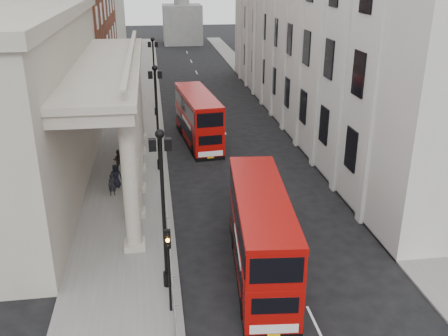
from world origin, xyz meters
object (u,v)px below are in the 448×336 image
Objects in this scene: traffic_light at (168,256)px; pedestrian_b at (118,160)px; lamp_post_mid at (157,111)px; pedestrian_a at (112,185)px; bus_far at (198,117)px; lamp_post_south at (163,201)px; lamp_post_north at (154,71)px; pedestrian_c at (116,176)px; bus_near at (261,233)px.

traffic_light is 2.44× the size of pedestrian_b.
pedestrian_a is (-3.42, -4.50, -4.02)m from lamp_post_mid.
bus_far is (3.74, 6.71, -2.53)m from lamp_post_mid.
lamp_post_mid is (0.00, 16.00, 0.00)m from lamp_post_south.
lamp_post_north is at bearing -94.73° from pedestrian_b.
pedestrian_b is at bearing 83.91° from pedestrian_c.
lamp_post_north is 31.81m from bus_near.
lamp_post_north reaches higher than bus_near.
lamp_post_south is at bearing -81.45° from pedestrian_c.
pedestrian_c is at bearing 104.17° from lamp_post_south.
bus_near is at bearing -81.06° from lamp_post_north.
pedestrian_c is at bearing 129.19° from bus_near.
pedestrian_c is (-3.34, 14.86, -2.10)m from traffic_light.
bus_near is 1.01× the size of bus_far.
lamp_post_north is at bearing 104.25° from bus_near.
pedestrian_b reaches higher than pedestrian_a.
bus_near is 13.75m from pedestrian_a.
bus_near is at bearing 29.14° from traffic_light.
lamp_post_mid is 0.77× the size of bus_far.
pedestrian_b is 3.29m from pedestrian_c.
lamp_post_south is 0.77× the size of bus_far.
lamp_post_south reaches higher than pedestrian_a.
pedestrian_c is at bearing -131.22° from bus_far.
lamp_post_mid is 16.29m from bus_near.
pedestrian_a is at bearing -99.46° from lamp_post_north.
lamp_post_south is at bearing -166.90° from bus_near.
lamp_post_mid is at bearing 90.32° from traffic_light.
lamp_post_north is 21.17m from pedestrian_a.
lamp_post_south is 16.00m from lamp_post_mid.
pedestrian_a is at bearing 104.58° from traffic_light.
lamp_post_north is at bearing 90.00° from lamp_post_south.
lamp_post_mid is at bearing -175.74° from pedestrian_b.
lamp_post_north is at bearing 74.77° from pedestrian_c.
pedestrian_a is (-3.42, 11.50, -4.02)m from lamp_post_south.
bus_near is 6.13× the size of pedestrian_c.
lamp_post_mid reaches higher than pedestrian_a.
lamp_post_south is 32.00m from lamp_post_north.
pedestrian_a is (-8.35, 10.82, -1.52)m from bus_near.
bus_far reaches higher than pedestrian_b.
pedestrian_c is at bearing 102.68° from traffic_light.
lamp_post_south is at bearing -82.42° from pedestrian_a.
pedestrian_b is at bearing 78.56° from pedestrian_a.
lamp_post_mid is 18.11m from traffic_light.
bus_near is (4.93, -31.33, -2.50)m from lamp_post_north.
lamp_post_north is 4.69× the size of pedestrian_c.
pedestrian_a is at bearing -102.94° from pedestrian_c.
pedestrian_b is at bearing 123.09° from bus_near.
traffic_light is 25.01m from bus_far.
pedestrian_a is 0.88× the size of pedestrian_b.
traffic_light is 14.14m from pedestrian_a.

